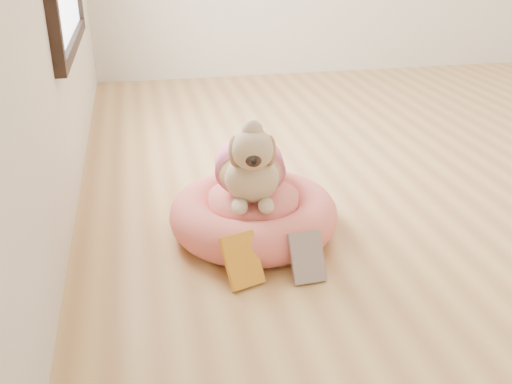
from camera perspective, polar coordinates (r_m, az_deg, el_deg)
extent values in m
plane|color=#B8834C|center=(3.40, 18.41, 2.86)|extent=(4.50, 4.50, 0.00)
cylinder|color=#FF6763|center=(2.46, -0.24, -2.96)|extent=(0.52, 0.52, 0.11)
torus|color=#FF6763|center=(2.44, -0.24, -2.17)|extent=(0.72, 0.72, 0.19)
cylinder|color=#FF6763|center=(2.42, -0.25, -1.26)|extent=(0.38, 0.38, 0.10)
cube|color=gold|center=(2.12, -1.38, -6.84)|extent=(0.16, 0.16, 0.19)
cube|color=white|center=(2.15, 5.15, -6.52)|extent=(0.13, 0.12, 0.18)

